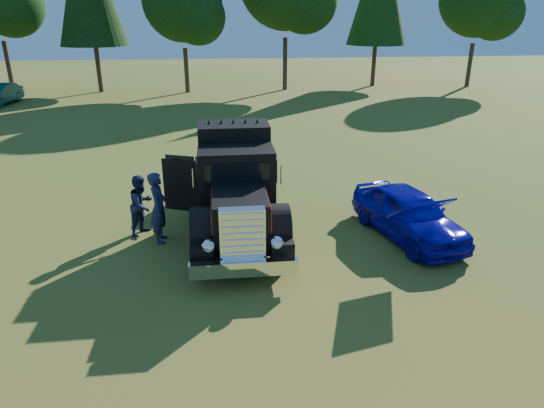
{
  "coord_description": "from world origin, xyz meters",
  "views": [
    {
      "loc": [
        -1.74,
        -10.82,
        5.99
      ],
      "look_at": [
        -0.38,
        1.06,
        1.26
      ],
      "focal_mm": 32.0,
      "sensor_mm": 36.0,
      "label": 1
    }
  ],
  "objects_px": {
    "diamond_t_truck": "(236,189)",
    "spectator_near": "(159,208)",
    "hotrod_coupe": "(409,213)",
    "spectator_far": "(142,205)"
  },
  "relations": [
    {
      "from": "hotrod_coupe",
      "to": "spectator_near",
      "type": "bearing_deg",
      "value": 176.07
    },
    {
      "from": "diamond_t_truck",
      "to": "spectator_near",
      "type": "bearing_deg",
      "value": -166.95
    },
    {
      "from": "diamond_t_truck",
      "to": "spectator_near",
      "type": "height_order",
      "value": "diamond_t_truck"
    },
    {
      "from": "hotrod_coupe",
      "to": "spectator_far",
      "type": "height_order",
      "value": "hotrod_coupe"
    },
    {
      "from": "diamond_t_truck",
      "to": "hotrod_coupe",
      "type": "distance_m",
      "value": 4.95
    },
    {
      "from": "diamond_t_truck",
      "to": "hotrod_coupe",
      "type": "relative_size",
      "value": 1.61
    },
    {
      "from": "diamond_t_truck",
      "to": "spectator_near",
      "type": "distance_m",
      "value": 2.22
    },
    {
      "from": "diamond_t_truck",
      "to": "spectator_near",
      "type": "relative_size",
      "value": 3.55
    },
    {
      "from": "hotrod_coupe",
      "to": "spectator_far",
      "type": "relative_size",
      "value": 2.52
    },
    {
      "from": "diamond_t_truck",
      "to": "spectator_far",
      "type": "xyz_separation_m",
      "value": [
        -2.7,
        0.09,
        -0.4
      ]
    }
  ]
}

